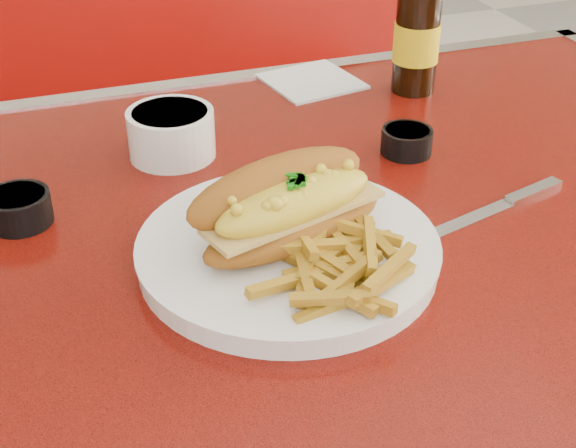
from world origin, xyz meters
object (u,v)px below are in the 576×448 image
object	(u,v)px
sauce_cup_left	(19,207)
beer_bottle	(418,26)
mac_hoagie	(288,205)
gravy_ramekin	(171,132)
fork	(341,259)
diner_table	(299,354)
booth_bench_far	(165,226)
dinner_plate	(288,251)
knife	(502,205)
sauce_cup_right	(407,140)

from	to	relation	value
sauce_cup_left	beer_bottle	size ratio (longest dim) A/B	0.31
mac_hoagie	beer_bottle	size ratio (longest dim) A/B	0.88
sauce_cup_left	gravy_ramekin	bearing A→B (deg)	27.75
fork	sauce_cup_left	distance (m)	0.33
mac_hoagie	fork	bearing A→B (deg)	-71.94
diner_table	beer_bottle	world-z (taller)	beer_bottle
booth_bench_far	beer_bottle	size ratio (longest dim) A/B	5.08
dinner_plate	gravy_ramekin	world-z (taller)	gravy_ramekin
diner_table	knife	xyz separation A→B (m)	(0.21, -0.03, 0.16)
dinner_plate	knife	size ratio (longest dim) A/B	1.61
mac_hoagie	booth_bench_far	bearing A→B (deg)	71.72
diner_table	sauce_cup_left	xyz separation A→B (m)	(-0.26, 0.10, 0.18)
fork	knife	world-z (taller)	fork
diner_table	beer_bottle	distance (m)	0.46
diner_table	mac_hoagie	size ratio (longest dim) A/B	5.91
fork	sauce_cup_right	xyz separation A→B (m)	(0.17, 0.20, -0.00)
sauce_cup_right	gravy_ramekin	bearing A→B (deg)	161.83
fork	knife	distance (m)	0.21
fork	gravy_ramekin	size ratio (longest dim) A/B	1.11
mac_hoagie	sauce_cup_right	size ratio (longest dim) A/B	3.21
diner_table	mac_hoagie	xyz separation A→B (m)	(-0.03, -0.04, 0.22)
sauce_cup_left	knife	world-z (taller)	sauce_cup_left
gravy_ramekin	beer_bottle	bearing A→B (deg)	12.92
mac_hoagie	dinner_plate	bearing A→B (deg)	-127.48
dinner_plate	mac_hoagie	world-z (taller)	mac_hoagie
sauce_cup_left	beer_bottle	bearing A→B (deg)	18.20
mac_hoagie	beer_bottle	bearing A→B (deg)	30.99
dinner_plate	sauce_cup_left	world-z (taller)	sauce_cup_left
dinner_plate	sauce_cup_right	world-z (taller)	sauce_cup_right
sauce_cup_left	sauce_cup_right	size ratio (longest dim) A/B	1.13
diner_table	sauce_cup_right	distance (m)	0.27
diner_table	knife	size ratio (longest dim) A/B	6.11
knife	sauce_cup_right	bearing A→B (deg)	89.65
dinner_plate	sauce_cup_right	distance (m)	0.26
sauce_cup_left	knife	xyz separation A→B (m)	(0.47, -0.14, -0.02)
diner_table	dinner_plate	size ratio (longest dim) A/B	3.79
dinner_plate	sauce_cup_left	xyz separation A→B (m)	(-0.23, 0.15, 0.01)
diner_table	sauce_cup_left	size ratio (longest dim) A/B	16.84
diner_table	sauce_cup_right	world-z (taller)	sauce_cup_right
booth_bench_far	fork	bearing A→B (deg)	-89.65
booth_bench_far	knife	xyz separation A→B (m)	(0.21, -0.84, 0.49)
sauce_cup_right	beer_bottle	world-z (taller)	beer_bottle
diner_table	dinner_plate	xyz separation A→B (m)	(-0.03, -0.05, 0.17)
sauce_cup_right	knife	world-z (taller)	sauce_cup_right
booth_bench_far	dinner_plate	world-z (taller)	booth_bench_far
booth_bench_far	mac_hoagie	size ratio (longest dim) A/B	5.77
knife	diner_table	bearing A→B (deg)	156.61
sauce_cup_right	mac_hoagie	bearing A→B (deg)	-142.43
booth_bench_far	sauce_cup_right	distance (m)	0.87
diner_table	booth_bench_far	bearing A→B (deg)	90.00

